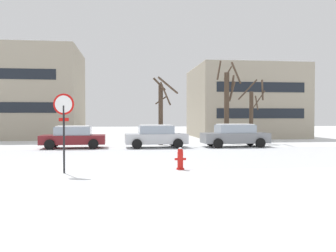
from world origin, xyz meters
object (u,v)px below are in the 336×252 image
at_px(parked_car_silver, 156,136).
at_px(parked_car_gray, 235,135).
at_px(stop_sign, 64,117).
at_px(parked_car_maroon, 73,137).
at_px(fire_hydrant, 180,158).

distance_m(parked_car_silver, parked_car_gray, 5.38).
xyz_separation_m(parked_car_silver, parked_car_gray, (5.38, -0.09, 0.02)).
height_order(stop_sign, parked_car_silver, stop_sign).
relative_size(parked_car_silver, parked_car_gray, 0.91).
height_order(parked_car_maroon, parked_car_silver, parked_car_silver).
bearing_deg(fire_hydrant, parked_car_silver, 90.68).
xyz_separation_m(fire_hydrant, parked_car_gray, (5.26, 9.71, 0.35)).
distance_m(stop_sign, fire_hydrant, 4.58).
bearing_deg(stop_sign, parked_car_gray, 46.62).
bearing_deg(parked_car_maroon, parked_car_silver, -2.05).
relative_size(stop_sign, parked_car_silver, 0.69).
distance_m(stop_sign, parked_car_gray, 13.95).
distance_m(stop_sign, parked_car_maroon, 10.53).
height_order(parked_car_maroon, parked_car_gray, parked_car_gray).
bearing_deg(parked_car_maroon, fire_hydrant, -61.19).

